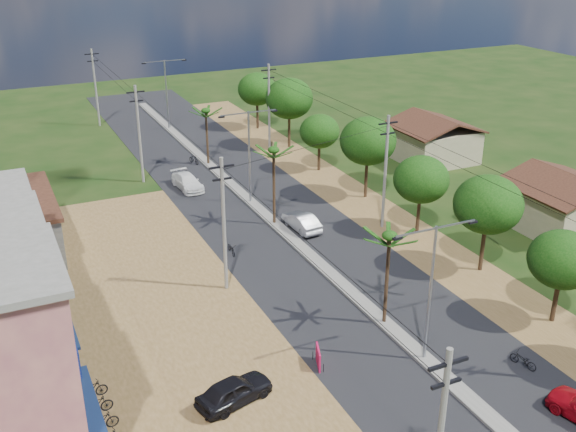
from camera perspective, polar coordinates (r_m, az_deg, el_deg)
name	(u,v)px	position (r m, az deg, el deg)	size (l,w,h in m)	color
ground	(424,360)	(38.29, 11.42, -11.84)	(160.00, 160.00, 0.00)	black
road	(302,250)	(49.26, 1.21, -2.86)	(12.00, 110.00, 0.04)	black
median	(285,233)	(51.67, -0.26, -1.46)	(1.00, 90.00, 0.18)	#605E56
dirt_lot_west	(117,350)	(39.44, -14.30, -10.97)	(18.00, 46.00, 0.04)	brown
dirt_shoulder_east	(400,229)	(53.24, 9.44, -1.11)	(5.00, 90.00, 0.03)	brown
house_east_near	(563,199)	(56.11, 22.28, 1.33)	(7.60, 7.50, 4.60)	gray
house_east_far	(433,137)	(69.25, 12.18, 6.58)	(7.60, 7.50, 4.60)	gray
tree_east_b	(563,260)	(41.92, 22.23, -3.44)	(4.00, 4.00, 5.83)	black
tree_east_c	(488,205)	(46.34, 16.58, 0.93)	(4.60, 4.60, 6.83)	black
tree_east_d	(421,179)	(51.37, 11.21, 3.05)	(4.20, 4.20, 6.13)	black
tree_east_e	(368,141)	(57.49, 6.78, 6.32)	(4.80, 4.80, 7.14)	black
tree_east_f	(320,131)	(64.28, 2.68, 7.18)	(3.80, 3.80, 5.52)	black
tree_east_g	(289,99)	(71.12, 0.10, 9.91)	(5.00, 5.00, 7.38)	black
tree_east_h	(257,89)	(78.26, -2.64, 10.69)	(4.40, 4.40, 6.52)	black
palm_median_near	(389,240)	(38.32, 8.59, -2.01)	(2.00, 2.00, 6.15)	black
palm_median_mid	(274,154)	(51.24, -1.22, 5.30)	(2.00, 2.00, 6.55)	black
palm_median_far	(206,113)	(65.79, -6.97, 8.65)	(2.00, 2.00, 5.85)	black
streetlight_near	(431,283)	(35.79, 12.02, -5.56)	(5.10, 0.18, 8.00)	gray
streetlight_mid	(249,149)	(55.97, -3.31, 5.65)	(5.10, 0.18, 8.00)	gray
streetlight_far	(166,89)	(78.96, -10.27, 10.57)	(5.10, 0.18, 8.00)	gray
utility_pole_w_b	(224,222)	(42.28, -5.46, -0.50)	(1.60, 0.24, 9.00)	#605E56
utility_pole_w_c	(139,132)	(62.29, -12.49, 6.94)	(1.60, 0.24, 9.00)	#605E56
utility_pole_w_d	(95,86)	(82.34, -16.00, 10.55)	(1.60, 0.24, 9.00)	#605E56
utility_pole_e_b	(385,170)	(51.72, 8.25, 3.90)	(1.60, 0.24, 9.00)	#605E56
utility_pole_e_c	(269,105)	(70.31, -1.61, 9.34)	(1.60, 0.24, 9.00)	#605E56
car_silver_mid	(301,222)	(52.18, 1.14, -0.50)	(1.43, 4.11, 1.35)	#9A9CA1
car_white_far	(187,182)	(61.04, -8.51, 2.84)	(1.82, 4.48, 1.30)	silver
car_parked_dark	(234,391)	(34.39, -4.57, -14.56)	(1.62, 4.03, 1.37)	black
moto_rider_east	(523,361)	(38.88, 19.28, -11.49)	(0.55, 1.58, 0.83)	black
moto_rider_west_a	(231,249)	(48.64, -4.81, -2.78)	(0.55, 1.58, 0.83)	black
moto_rider_west_b	(194,160)	(67.63, -7.98, 4.76)	(0.43, 1.54, 0.93)	black
roadside_sign	(318,358)	(36.80, 2.57, -11.88)	(0.54, 1.31, 1.13)	#B91144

